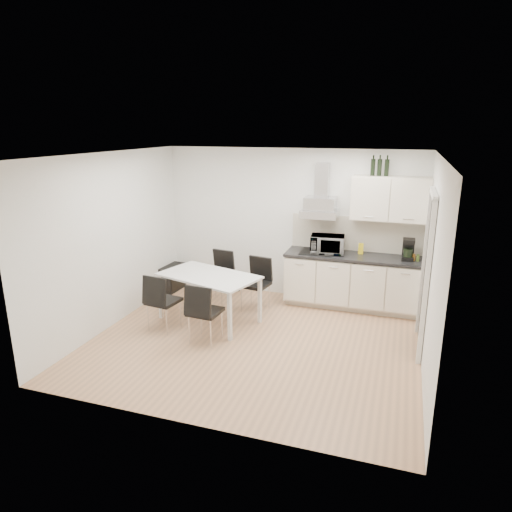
{
  "coord_description": "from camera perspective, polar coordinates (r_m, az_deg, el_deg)",
  "views": [
    {
      "loc": [
        1.87,
        -5.62,
        2.95
      ],
      "look_at": [
        -0.15,
        0.54,
        1.1
      ],
      "focal_mm": 32.0,
      "sensor_mm": 36.0,
      "label": 1
    }
  ],
  "objects": [
    {
      "name": "doorway",
      "position": [
        6.46,
        20.38,
        -2.2
      ],
      "size": [
        0.08,
        1.04,
        2.1
      ],
      "primitive_type": "cube",
      "color": "white",
      "rests_on": "ground"
    },
    {
      "name": "wall_back",
      "position": [
        8.01,
        4.31,
        4.0
      ],
      "size": [
        4.5,
        0.1,
        2.6
      ],
      "primitive_type": "cube",
      "color": "white",
      "rests_on": "ground"
    },
    {
      "name": "wall_right",
      "position": [
        5.87,
        21.14,
        -1.52
      ],
      "size": [
        0.1,
        4.0,
        2.6
      ],
      "primitive_type": "cube",
      "color": "white",
      "rests_on": "ground"
    },
    {
      "name": "kitchenette",
      "position": [
        7.68,
        12.41,
        -0.47
      ],
      "size": [
        2.22,
        0.64,
        2.52
      ],
      "color": "beige",
      "rests_on": "ground"
    },
    {
      "name": "chair_near_left",
      "position": [
        6.94,
        -11.47,
        -5.62
      ],
      "size": [
        0.51,
        0.56,
        0.88
      ],
      "primitive_type": null,
      "rotation": [
        0.0,
        0.0,
        -0.14
      ],
      "color": "black",
      "rests_on": "ground"
    },
    {
      "name": "wall_left",
      "position": [
        7.16,
        -17.57,
        1.84
      ],
      "size": [
        0.1,
        4.0,
        2.6
      ],
      "primitive_type": "cube",
      "color": "white",
      "rests_on": "ground"
    },
    {
      "name": "dining_table",
      "position": [
        7.07,
        -5.92,
        -2.94
      ],
      "size": [
        1.67,
        1.24,
        0.75
      ],
      "rotation": [
        0.0,
        0.0,
        -0.29
      ],
      "color": "white",
      "rests_on": "ground"
    },
    {
      "name": "chair_far_left",
      "position": [
        7.92,
        -4.75,
        -2.62
      ],
      "size": [
        0.52,
        0.56,
        0.88
      ],
      "primitive_type": null,
      "rotation": [
        0.0,
        0.0,
        2.98
      ],
      "color": "black",
      "rests_on": "ground"
    },
    {
      "name": "chair_near_right",
      "position": [
        6.47,
        -6.37,
        -7.0
      ],
      "size": [
        0.48,
        0.53,
        0.88
      ],
      "primitive_type": null,
      "rotation": [
        0.0,
        0.0,
        -0.08
      ],
      "color": "black",
      "rests_on": "ground"
    },
    {
      "name": "ground",
      "position": [
        6.61,
        -0.2,
        -10.56
      ],
      "size": [
        4.5,
        4.5,
        0.0
      ],
      "primitive_type": "plane",
      "color": "tan",
      "rests_on": "ground"
    },
    {
      "name": "chair_far_right",
      "position": [
        7.49,
        -0.08,
        -3.65
      ],
      "size": [
        0.52,
        0.56,
        0.88
      ],
      "primitive_type": null,
      "rotation": [
        0.0,
        0.0,
        2.98
      ],
      "color": "black",
      "rests_on": "ground"
    },
    {
      "name": "wall_front",
      "position": [
        4.39,
        -8.51,
        -6.33
      ],
      "size": [
        4.5,
        0.1,
        2.6
      ],
      "primitive_type": "cube",
      "color": "white",
      "rests_on": "ground"
    },
    {
      "name": "ceiling",
      "position": [
        5.93,
        -0.22,
        12.54
      ],
      "size": [
        4.5,
        4.5,
        0.0
      ],
      "primitive_type": "plane",
      "color": "white",
      "rests_on": "wall_back"
    },
    {
      "name": "guitar_amp",
      "position": [
        8.62,
        -10.38,
        -2.7
      ],
      "size": [
        0.28,
        0.58,
        0.47
      ],
      "rotation": [
        0.0,
        0.0,
        -0.07
      ],
      "color": "black",
      "rests_on": "ground"
    },
    {
      "name": "floor_speaker",
      "position": [
        8.52,
        -2.54,
        -3.37
      ],
      "size": [
        0.19,
        0.17,
        0.27
      ],
      "primitive_type": "cube",
      "rotation": [
        0.0,
        0.0,
        0.19
      ],
      "color": "black",
      "rests_on": "ground"
    }
  ]
}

